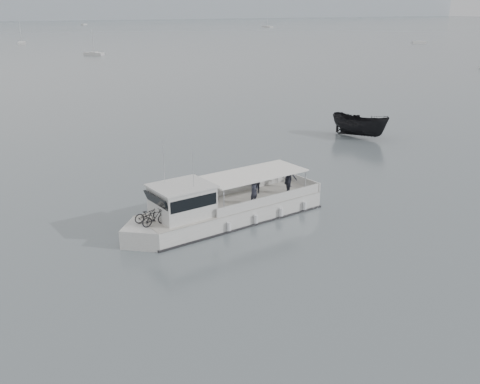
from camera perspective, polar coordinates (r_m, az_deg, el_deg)
ground at (r=26.90m, az=-3.56°, el=-6.51°), size 1400.00×1400.00×0.00m
tour_boat at (r=30.03m, az=-2.50°, el=-1.90°), size 12.62×3.66×5.26m
dark_motorboat at (r=51.90m, az=12.66°, el=6.97°), size 3.71×6.24×2.26m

